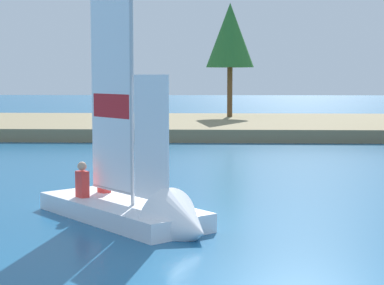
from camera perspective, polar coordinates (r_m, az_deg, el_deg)
shore_bank at (r=37.50m, az=3.18°, el=1.45°), size 80.00×13.59×0.62m
shoreline_tree_midleft at (r=40.50m, az=3.25°, el=9.04°), size 2.86×2.86×6.78m
sailboat at (r=13.72m, az=-3.94°, el=-5.75°), size 4.40×4.70×5.54m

